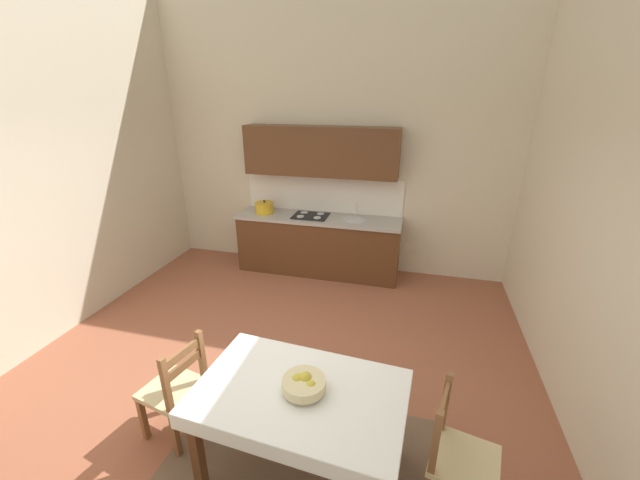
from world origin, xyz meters
TOP-DOWN VIEW (x-y plane):
  - ground_plane at (0.00, 0.00)m, footprint 5.84×6.25m
  - wall_back at (0.00, 2.89)m, footprint 5.84×0.12m
  - area_rug at (0.59, -0.86)m, footprint 2.10×1.60m
  - kitchen_cabinetry at (-0.14, 2.55)m, footprint 2.48×0.63m
  - dining_table at (0.59, -0.76)m, footprint 1.50×1.00m
  - dining_chair_tv_side at (-0.47, -0.69)m, footprint 0.50×0.50m
  - dining_chair_window_side at (1.66, -0.75)m, footprint 0.50×0.50m
  - fruit_bowl at (0.62, -0.75)m, footprint 0.30×0.30m

SIDE VIEW (x-z plane):
  - ground_plane at x=0.00m, z-range -0.10..0.00m
  - area_rug at x=0.59m, z-range 0.00..0.01m
  - dining_chair_tv_side at x=-0.47m, z-range -0.02..0.91m
  - dining_chair_window_side at x=1.66m, z-range -0.02..0.91m
  - dining_table at x=0.59m, z-range 0.25..1.00m
  - fruit_bowl at x=0.62m, z-range 0.75..0.87m
  - kitchen_cabinetry at x=-0.14m, z-range -0.24..1.96m
  - wall_back at x=0.00m, z-range 0.00..4.21m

